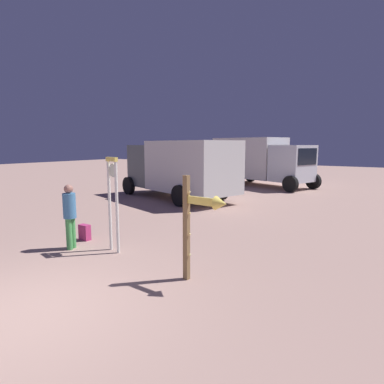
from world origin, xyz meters
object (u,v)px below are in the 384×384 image
at_px(arrow_sign, 200,216).
at_px(backpack, 85,232).
at_px(standing_clock, 113,196).
at_px(box_truck_far, 258,159).
at_px(box_truck_near, 180,167).
at_px(person_near_clock, 70,213).

height_order(arrow_sign, backpack, arrow_sign).
xyz_separation_m(standing_clock, backpack, (-1.38, 0.24, -1.14)).
bearing_deg(box_truck_far, backpack, -87.33).
height_order(standing_clock, arrow_sign, standing_clock).
height_order(standing_clock, box_truck_far, box_truck_far).
bearing_deg(box_truck_near, box_truck_far, 81.64).
relative_size(person_near_clock, box_truck_far, 0.22).
relative_size(arrow_sign, backpack, 4.74).
relative_size(arrow_sign, person_near_clock, 1.25).
xyz_separation_m(standing_clock, box_truck_far, (-2.04, 14.41, 0.29)).
bearing_deg(arrow_sign, backpack, 170.32).
height_order(person_near_clock, box_truck_near, box_truck_near).
bearing_deg(person_near_clock, box_truck_far, 93.80).
bearing_deg(standing_clock, arrow_sign, -9.66).
height_order(standing_clock, person_near_clock, standing_clock).
distance_m(person_near_clock, box_truck_near, 7.97).
distance_m(arrow_sign, box_truck_far, 15.61).
height_order(arrow_sign, box_truck_far, box_truck_far).
distance_m(standing_clock, box_truck_near, 7.87).
height_order(arrow_sign, person_near_clock, arrow_sign).
distance_m(standing_clock, arrow_sign, 2.75).
height_order(person_near_clock, box_truck_far, box_truck_far).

